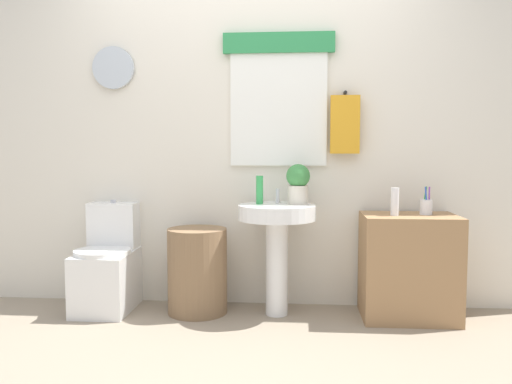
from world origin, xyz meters
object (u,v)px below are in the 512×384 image
at_px(soap_bottle, 260,190).
at_px(toothbrush_cup, 426,207).
at_px(pedestal_sink, 277,232).
at_px(toilet, 108,268).
at_px(wooden_cabinet, 409,267).
at_px(lotion_bottle, 395,202).
at_px(potted_plant, 298,183).
at_px(laundry_hamper, 197,271).

relative_size(soap_bottle, toothbrush_cup, 1.04).
bearing_deg(pedestal_sink, soap_bottle, 157.38).
bearing_deg(soap_bottle, toothbrush_cup, -1.57).
distance_m(toilet, wooden_cabinet, 2.05).
height_order(pedestal_sink, lotion_bottle, lotion_bottle).
bearing_deg(soap_bottle, potted_plant, 2.20).
distance_m(pedestal_sink, potted_plant, 0.36).
relative_size(pedestal_sink, potted_plant, 2.76).
xyz_separation_m(potted_plant, toothbrush_cup, (0.84, -0.04, -0.15)).
distance_m(pedestal_sink, soap_bottle, 0.31).
distance_m(laundry_hamper, toothbrush_cup, 1.59).
distance_m(soap_bottle, potted_plant, 0.26).
bearing_deg(potted_plant, wooden_cabinet, -4.69).
relative_size(toilet, potted_plant, 2.79).
bearing_deg(toilet, soap_bottle, 0.96).
xyz_separation_m(soap_bottle, lotion_bottle, (0.89, -0.09, -0.06)).
distance_m(soap_bottle, lotion_bottle, 0.89).
xyz_separation_m(pedestal_sink, potted_plant, (0.14, 0.06, 0.33)).
relative_size(wooden_cabinet, potted_plant, 2.54).
bearing_deg(toothbrush_cup, laundry_hamper, -179.25).
xyz_separation_m(laundry_hamper, wooden_cabinet, (1.41, 0.00, 0.05)).
height_order(toilet, soap_bottle, soap_bottle).
relative_size(laundry_hamper, pedestal_sink, 0.78).
relative_size(toilet, soap_bottle, 3.94).
xyz_separation_m(toilet, wooden_cabinet, (2.05, -0.03, 0.06)).
height_order(wooden_cabinet, soap_bottle, soap_bottle).
bearing_deg(potted_plant, soap_bottle, -177.80).
distance_m(toilet, laundry_hamper, 0.64).
bearing_deg(wooden_cabinet, soap_bottle, 177.11).
bearing_deg(wooden_cabinet, toilet, 179.10).
bearing_deg(pedestal_sink, potted_plant, 23.20).
bearing_deg(laundry_hamper, toilet, 177.12).
height_order(lotion_bottle, toothbrush_cup, toothbrush_cup).
distance_m(pedestal_sink, toothbrush_cup, 1.00).
bearing_deg(lotion_bottle, toothbrush_cup, 15.63).
relative_size(toilet, pedestal_sink, 1.01).
distance_m(pedestal_sink, lotion_bottle, 0.80).
height_order(laundry_hamper, soap_bottle, soap_bottle).
height_order(wooden_cabinet, lotion_bottle, lotion_bottle).
bearing_deg(wooden_cabinet, pedestal_sink, -180.00).
xyz_separation_m(soap_bottle, toothbrush_cup, (1.10, -0.03, -0.10)).
xyz_separation_m(potted_plant, lotion_bottle, (0.63, -0.10, -0.11)).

